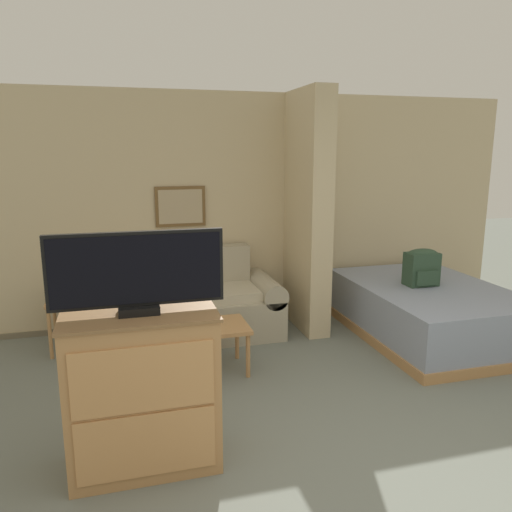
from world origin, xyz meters
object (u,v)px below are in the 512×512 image
object	(u,v)px
bed	(427,310)
table_lamp	(70,271)
coffee_table	(211,331)
tv_dresser	(143,391)
backpack	(422,267)
tv	(137,272)
couch	(188,306)

from	to	relation	value
bed	table_lamp	bearing A→B (deg)	170.64
coffee_table	tv_dresser	distance (m)	1.42
coffee_table	bed	distance (m)	2.43
table_lamp	backpack	xyz separation A→B (m)	(3.57, -0.56, -0.05)
table_lamp	coffee_table	bearing A→B (deg)	-35.44
bed	coffee_table	bearing A→B (deg)	-173.39
tv_dresser	coffee_table	bearing A→B (deg)	62.34
tv_dresser	backpack	bearing A→B (deg)	27.69
tv_dresser	bed	size ratio (longest dim) A/B	0.49
table_lamp	bed	world-z (taller)	table_lamp
tv	bed	world-z (taller)	tv
tv	backpack	distance (m)	3.41
tv_dresser	table_lamp	bearing A→B (deg)	105.26
table_lamp	tv	bearing A→B (deg)	-74.74
table_lamp	tv_dresser	world-z (taller)	tv_dresser
tv_dresser	couch	bearing A→B (deg)	75.30
bed	tv	bearing A→B (deg)	-153.50
couch	bed	size ratio (longest dim) A/B	0.95
tv_dresser	backpack	distance (m)	3.38
couch	coffee_table	world-z (taller)	couch
tv_dresser	backpack	xyz separation A→B (m)	(2.99, 1.57, 0.25)
bed	backpack	distance (m)	0.48
tv_dresser	tv	xyz separation A→B (m)	(-0.00, 0.00, 0.76)
tv	bed	xyz separation A→B (m)	(3.06, 1.53, -0.99)
tv_dresser	tv	bearing A→B (deg)	90.00
couch	table_lamp	size ratio (longest dim) A/B	4.95
bed	backpack	world-z (taller)	backpack
couch	table_lamp	xyz separation A→B (m)	(-1.15, -0.06, 0.48)
backpack	table_lamp	bearing A→B (deg)	171.06
couch	coffee_table	size ratio (longest dim) A/B	3.03
table_lamp	couch	bearing A→B (deg)	2.90
tv_dresser	tv	size ratio (longest dim) A/B	0.99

